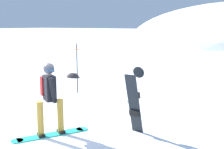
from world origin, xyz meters
TOP-DOWN VIEW (x-y plane):
  - ground_plane at (0.00, 0.00)m, footprint 300.00×300.00m
  - snowboarder_main at (0.27, 0.25)m, footprint 1.05×1.64m
  - spare_snowboard at (1.91, 1.36)m, footprint 0.28×0.49m
  - piste_marker_near at (-1.92, 4.03)m, footprint 0.20×0.20m
  - rock_mid at (-4.18, 6.51)m, footprint 0.64×0.54m

SIDE VIEW (x-z plane):
  - ground_plane at x=0.00m, z-range 0.00..0.00m
  - rock_mid at x=-4.18m, z-range -0.22..0.22m
  - spare_snowboard at x=1.91m, z-range 0.01..1.61m
  - snowboarder_main at x=0.27m, z-range 0.06..1.78m
  - piste_marker_near at x=-1.92m, z-range 0.14..2.04m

